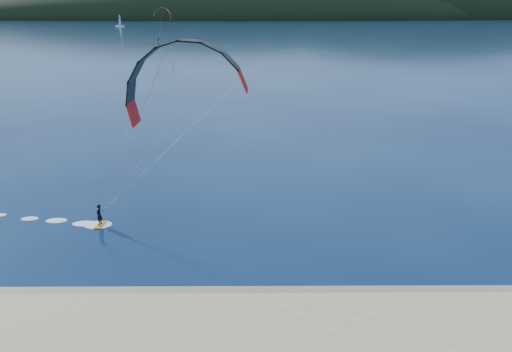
% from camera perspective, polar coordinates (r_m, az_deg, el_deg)
% --- Properties ---
extents(wet_sand, '(220.00, 2.50, 0.10)m').
position_cam_1_polar(wet_sand, '(25.74, -9.87, -14.67)').
color(wet_sand, '#8E7E52').
rests_on(wet_sand, ground).
extents(headland, '(1200.00, 310.00, 140.00)m').
position_cam_1_polar(headland, '(761.86, -0.64, 18.59)').
color(headland, black).
rests_on(headland, ground).
extents(kitesurfer_near, '(21.63, 7.04, 12.80)m').
position_cam_1_polar(kitesurfer_near, '(27.02, -9.15, 8.20)').
color(kitesurfer_near, '#C78817').
rests_on(kitesurfer_near, ground).
extents(kitesurfer_far, '(8.41, 5.53, 13.71)m').
position_cam_1_polar(kitesurfer_far, '(221.91, -11.33, 18.38)').
color(kitesurfer_far, '#C78817').
rests_on(kitesurfer_far, ground).
extents(sailboat, '(7.54, 4.72, 10.52)m').
position_cam_1_polar(sailboat, '(437.42, -16.20, 17.16)').
color(sailboat, white).
rests_on(sailboat, ground).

